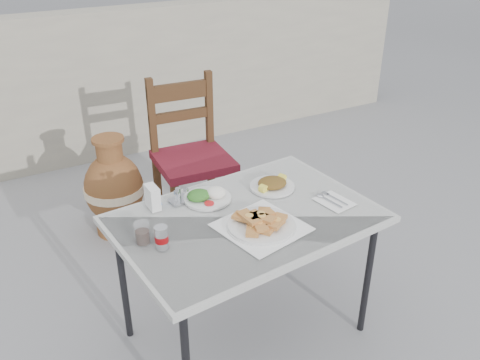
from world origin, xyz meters
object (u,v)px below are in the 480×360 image
cafe_table (247,225)px  terracotta_urn (114,189)px  soda_can (162,238)px  condiment_caddy (180,197)px  chair (191,156)px  cola_glass (142,234)px  pide_plate (261,221)px  salad_rice_plate (207,196)px  napkin_holder (153,197)px  salad_chopped_plate (272,184)px

cafe_table → terracotta_urn: 1.28m
soda_can → condiment_caddy: bearing=55.6°
chair → cafe_table: bearing=-95.8°
terracotta_urn → cola_glass: bearing=-99.2°
pide_plate → condiment_caddy: bearing=120.3°
salad_rice_plate → condiment_caddy: 0.12m
cafe_table → napkin_holder: (-0.33, 0.27, 0.10)m
cafe_table → salad_chopped_plate: size_ratio=5.45×
salad_rice_plate → napkin_holder: napkin_holder is taller
condiment_caddy → chair: (0.39, 0.76, -0.19)m
cola_glass → terracotta_urn: cola_glass is taller
condiment_caddy → terracotta_urn: size_ratio=0.16×
cola_glass → condiment_caddy: (0.26, 0.23, -0.02)m
pide_plate → chair: (0.17, 1.13, -0.20)m
salad_rice_plate → cola_glass: 0.42m
salad_rice_plate → salad_chopped_plate: bearing=-8.5°
soda_can → cola_glass: soda_can is taller
pide_plate → soda_can: 0.43m
cola_glass → napkin_holder: 0.27m
cafe_table → chair: chair is taller
napkin_holder → condiment_caddy: napkin_holder is taller
salad_rice_plate → soda_can: soda_can is taller
cafe_table → pide_plate: size_ratio=3.07×
pide_plate → terracotta_urn: (-0.29, 1.32, -0.41)m
cafe_table → salad_chopped_plate: salad_chopped_plate is taller
terracotta_urn → napkin_holder: bearing=-93.5°
salad_chopped_plate → terracotta_urn: bearing=116.1°
pide_plate → salad_rice_plate: size_ratio=1.74×
cola_glass → chair: chair is taller
napkin_holder → terracotta_urn: bearing=85.3°
condiment_caddy → pide_plate: bearing=-59.7°
napkin_holder → terracotta_urn: 1.04m
cola_glass → napkin_holder: bearing=60.7°
cafe_table → napkin_holder: bearing=141.5°
soda_can → napkin_holder: (0.08, 0.31, 0.00)m
cola_glass → cafe_table: bearing=-3.4°
napkin_holder → salad_rice_plate: bearing=-13.4°
soda_can → terracotta_urn: 1.33m
salad_chopped_plate → salad_rice_plate: bearing=171.5°
cola_glass → condiment_caddy: size_ratio=0.86×
condiment_caddy → terracotta_urn: (-0.07, 0.95, -0.40)m
cafe_table → salad_rice_plate: (-0.09, 0.21, 0.07)m
soda_can → condiment_caddy: 0.37m
salad_rice_plate → salad_chopped_plate: salad_rice_plate is taller
pide_plate → condiment_caddy: size_ratio=3.66×
terracotta_urn → condiment_caddy: bearing=-85.7°
cola_glass → terracotta_urn: size_ratio=0.14×
pide_plate → salad_chopped_plate: (0.23, 0.27, -0.01)m
cola_glass → chair: (0.65, 0.99, -0.21)m
cola_glass → napkin_holder: (0.13, 0.24, 0.01)m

